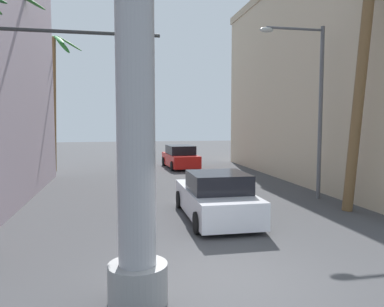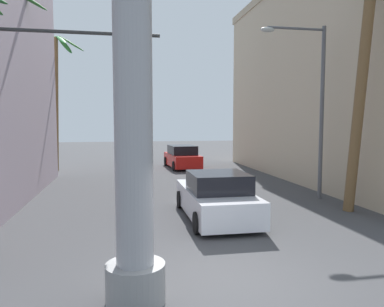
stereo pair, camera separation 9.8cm
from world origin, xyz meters
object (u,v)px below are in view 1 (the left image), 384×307
at_px(palm_tree_far_left, 53,92).
at_px(palm_tree_mid_left, 2,62).
at_px(car_lead, 216,197).
at_px(car_far, 180,157).
at_px(palm_tree_near_right, 362,47).
at_px(street_lamp, 311,95).
at_px(traffic_light_mast, 31,89).

bearing_deg(palm_tree_far_left, palm_tree_mid_left, -93.46).
bearing_deg(car_lead, car_far, 85.23).
bearing_deg(palm_tree_near_right, palm_tree_mid_left, 159.89).
bearing_deg(car_far, palm_tree_far_left, -178.37).
bearing_deg(palm_tree_mid_left, car_far, 45.97).
bearing_deg(street_lamp, traffic_light_mast, -162.28).
height_order(traffic_light_mast, car_far, traffic_light_mast).
height_order(street_lamp, palm_tree_far_left, palm_tree_far_left).
xyz_separation_m(palm_tree_far_left, palm_tree_near_right, (12.24, -13.50, 0.66)).
height_order(traffic_light_mast, palm_tree_near_right, palm_tree_near_right).
xyz_separation_m(street_lamp, palm_tree_mid_left, (-12.21, 2.32, 1.29)).
bearing_deg(traffic_light_mast, palm_tree_near_right, 4.52).
relative_size(car_lead, car_far, 1.05).
bearing_deg(palm_tree_far_left, car_lead, -62.27).
height_order(palm_tree_mid_left, palm_tree_far_left, palm_tree_far_left).
height_order(street_lamp, traffic_light_mast, street_lamp).
relative_size(car_lead, palm_tree_far_left, 0.54).
distance_m(palm_tree_mid_left, palm_tree_near_right, 13.60).
relative_size(car_far, palm_tree_far_left, 0.51).
bearing_deg(car_far, street_lamp, -73.09).
relative_size(street_lamp, palm_tree_far_left, 0.81).
height_order(traffic_light_mast, palm_tree_mid_left, palm_tree_mid_left).
bearing_deg(palm_tree_mid_left, car_lead, -31.37).
relative_size(street_lamp, palm_tree_mid_left, 0.81).
distance_m(traffic_light_mast, palm_tree_near_right, 10.73).
xyz_separation_m(street_lamp, car_far, (-3.46, 11.37, -3.55)).
distance_m(street_lamp, car_lead, 6.27).
bearing_deg(traffic_light_mast, street_lamp, 17.72).
relative_size(traffic_light_mast, palm_tree_far_left, 0.66).
xyz_separation_m(car_far, palm_tree_far_left, (-8.22, -0.23, 4.35)).
distance_m(traffic_light_mast, palm_tree_far_left, 14.46).
distance_m(traffic_light_mast, car_lead, 6.42).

